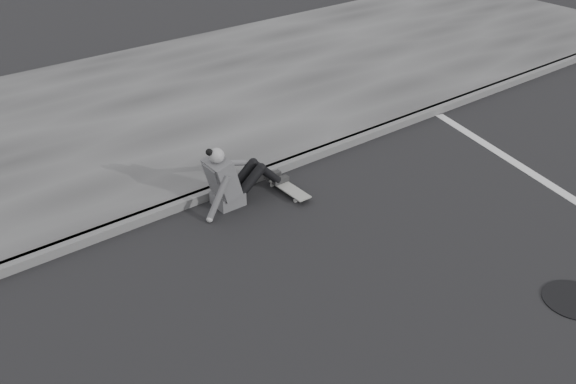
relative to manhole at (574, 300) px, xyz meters
The scene contains 6 objects.
ground 2.44m from the manhole, 139.39° to the left, with size 80.00×80.00×0.00m, color black.
curb 4.56m from the manhole, 113.94° to the left, with size 24.00×0.16×0.12m, color #545454.
sidewalk 7.42m from the manhole, 104.44° to the left, with size 24.00×6.00×0.12m, color #3E3E3E.
manhole is the anchor object (origin of this frame).
skateboard 3.76m from the manhole, 106.05° to the left, with size 0.20×0.78×0.09m.
seated_woman 4.26m from the manhole, 114.69° to the left, with size 1.38×0.46×0.88m.
Camera 1 is at (-3.76, -3.87, 4.47)m, focal length 40.00 mm.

